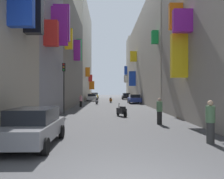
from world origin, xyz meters
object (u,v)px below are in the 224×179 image
(pedestrian_near_left, at_px, (159,111))
(pedestrian_near_right, at_px, (210,122))
(scooter_silver, at_px, (97,101))
(parked_car_yellow, at_px, (95,95))
(parked_car_grey, at_px, (33,126))
(scooter_orange, at_px, (111,100))
(pedestrian_crossing, at_px, (81,101))
(traffic_light_near_corner, at_px, (64,80))
(scooter_black, at_px, (122,111))
(parked_car_blue, at_px, (134,99))
(parked_car_black, at_px, (126,96))
(parked_car_silver, at_px, (92,97))

(pedestrian_near_left, relative_size, pedestrian_near_right, 0.95)
(scooter_silver, bearing_deg, parked_car_yellow, 93.87)
(parked_car_grey, distance_m, scooter_orange, 30.69)
(pedestrian_crossing, distance_m, pedestrian_near_left, 16.83)
(pedestrian_near_right, relative_size, traffic_light_near_corner, 0.38)
(scooter_black, xyz_separation_m, pedestrian_near_left, (2.17, -4.50, 0.39))
(scooter_silver, distance_m, pedestrian_near_right, 27.14)
(parked_car_blue, distance_m, scooter_silver, 6.38)
(parked_car_black, height_order, parked_car_grey, parked_car_black)
(pedestrian_crossing, xyz_separation_m, pedestrian_near_right, (7.75, -20.63, 0.11))
(scooter_silver, xyz_separation_m, pedestrian_near_left, (5.00, -21.23, 0.39))
(pedestrian_near_left, bearing_deg, scooter_orange, 96.19)
(pedestrian_crossing, distance_m, traffic_light_near_corner, 9.37)
(parked_car_yellow, distance_m, scooter_black, 39.96)
(parked_car_yellow, height_order, scooter_orange, parked_car_yellow)
(pedestrian_near_right, bearing_deg, pedestrian_near_left, 99.82)
(parked_car_grey, height_order, pedestrian_near_left, pedestrian_near_left)
(parked_car_grey, relative_size, pedestrian_near_right, 2.31)
(parked_car_grey, height_order, pedestrian_near_right, pedestrian_near_right)
(parked_car_silver, height_order, scooter_orange, parked_car_silver)
(pedestrian_near_left, bearing_deg, scooter_silver, 103.26)
(parked_car_yellow, height_order, pedestrian_near_right, pedestrian_near_right)
(parked_car_grey, distance_m, pedestrian_near_right, 7.33)
(parked_car_black, relative_size, traffic_light_near_corner, 0.88)
(parked_car_black, height_order, traffic_light_near_corner, traffic_light_near_corner)
(parked_car_grey, bearing_deg, parked_car_blue, 74.98)
(parked_car_blue, bearing_deg, pedestrian_near_left, -92.91)
(parked_car_blue, distance_m, traffic_light_near_corner, 18.75)
(parked_car_grey, relative_size, scooter_orange, 2.32)
(parked_car_black, relative_size, scooter_orange, 2.31)
(scooter_silver, bearing_deg, scooter_orange, 59.30)
(scooter_orange, height_order, scooter_silver, same)
(scooter_black, bearing_deg, pedestrian_near_right, -72.49)
(scooter_black, distance_m, traffic_light_near_corner, 6.15)
(parked_car_grey, relative_size, pedestrian_near_left, 2.43)
(parked_car_yellow, bearing_deg, pedestrian_crossing, -90.57)
(scooter_orange, relative_size, pedestrian_near_right, 1.00)
(scooter_silver, distance_m, pedestrian_crossing, 6.14)
(parked_car_black, xyz_separation_m, parked_car_blue, (0.02, -15.41, -0.00))
(scooter_orange, relative_size, scooter_black, 0.99)
(parked_car_silver, distance_m, parked_car_yellow, 12.69)
(parked_car_silver, relative_size, pedestrian_near_right, 2.24)
(pedestrian_near_left, bearing_deg, parked_car_grey, -139.99)
(pedestrian_near_left, bearing_deg, scooter_black, 115.71)
(parked_car_yellow, bearing_deg, scooter_silver, -86.13)
(scooter_orange, relative_size, pedestrian_near_left, 1.05)
(parked_car_silver, distance_m, scooter_black, 27.36)
(parked_car_silver, distance_m, pedestrian_crossing, 16.15)
(parked_car_grey, bearing_deg, traffic_light_near_corner, 94.64)
(scooter_black, height_order, pedestrian_near_right, pedestrian_near_right)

